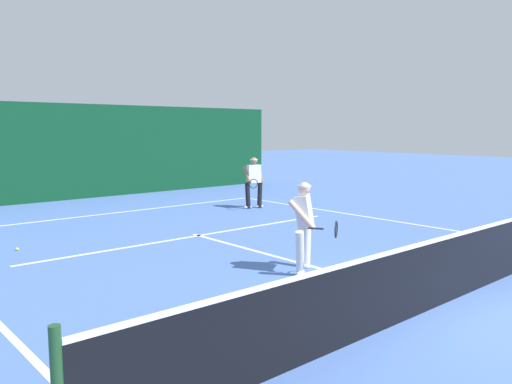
# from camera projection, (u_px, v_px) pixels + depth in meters

# --- Properties ---
(ground_plane) EXTENTS (80.00, 80.00, 0.00)m
(ground_plane) POSITION_uv_depth(u_px,v_px,m) (445.00, 303.00, 7.36)
(ground_plane) COLOR #4B6EB8
(court_line_baseline_far) EXTENTS (10.16, 0.10, 0.01)m
(court_line_baseline_far) POSITION_uv_depth(u_px,v_px,m) (115.00, 213.00, 15.25)
(court_line_baseline_far) COLOR white
(court_line_baseline_far) RESTS_ON ground_plane
(court_line_service) EXTENTS (8.28, 0.10, 0.01)m
(court_line_service) POSITION_uv_depth(u_px,v_px,m) (199.00, 236.00, 12.00)
(court_line_service) COLOR white
(court_line_service) RESTS_ON ground_plane
(court_line_centre) EXTENTS (0.10, 6.40, 0.01)m
(court_line_centre) POSITION_uv_depth(u_px,v_px,m) (289.00, 260.00, 9.76)
(court_line_centre) COLOR white
(court_line_centre) RESTS_ON ground_plane
(tennis_net) EXTENTS (11.13, 0.09, 1.10)m
(tennis_net) POSITION_uv_depth(u_px,v_px,m) (447.00, 268.00, 7.30)
(tennis_net) COLOR #1E4723
(tennis_net) RESTS_ON ground_plane
(player_near) EXTENTS (0.84, 1.04, 1.58)m
(player_near) POSITION_uv_depth(u_px,v_px,m) (304.00, 223.00, 8.87)
(player_near) COLOR silver
(player_near) RESTS_ON ground_plane
(player_far) EXTENTS (0.93, 0.86, 1.61)m
(player_far) POSITION_uv_depth(u_px,v_px,m) (254.00, 180.00, 16.06)
(player_far) COLOR black
(player_far) RESTS_ON ground_plane
(tennis_ball) EXTENTS (0.07, 0.07, 0.07)m
(tennis_ball) POSITION_uv_depth(u_px,v_px,m) (17.00, 249.00, 10.51)
(tennis_ball) COLOR #D1E033
(tennis_ball) RESTS_ON ground_plane
(back_fence_windscreen) EXTENTS (18.27, 0.12, 3.37)m
(back_fence_windscreen) POSITION_uv_depth(u_px,v_px,m) (65.00, 152.00, 17.85)
(back_fence_windscreen) COLOR #0C3D22
(back_fence_windscreen) RESTS_ON ground_plane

